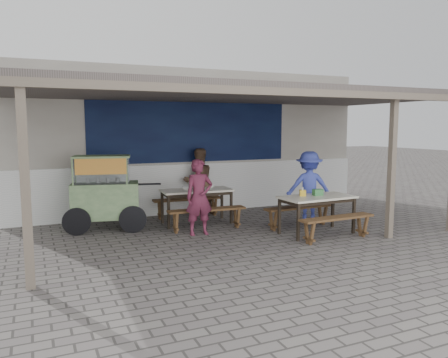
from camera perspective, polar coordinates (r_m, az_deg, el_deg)
ground at (r=8.29m, az=4.38°, el=-7.86°), size 60.00×60.00×0.00m
back_wall at (r=11.31m, az=-4.19°, el=4.90°), size 9.00×1.28×3.50m
warung_roof at (r=8.85m, az=1.83°, el=10.81°), size 9.00×4.21×2.81m
table_left at (r=9.49m, az=-3.61°, el=-1.83°), size 1.55×0.76×0.75m
bench_left_street at (r=8.90m, az=-2.24°, el=-4.56°), size 1.63×0.35×0.45m
bench_left_wall at (r=10.20m, az=-4.77°, el=-3.11°), size 1.63×0.35×0.45m
table_right at (r=8.76m, az=12.06°, el=-2.70°), size 1.49×0.81×0.75m
bench_right_street at (r=8.38m, az=14.54°, el=-5.52°), size 1.57×0.35×0.45m
bench_right_wall at (r=9.28m, az=9.73°, el=-4.20°), size 1.57×0.35×0.45m
vendor_cart at (r=9.16m, az=-15.34°, el=-1.39°), size 1.97×1.04×1.53m
patron_street_side at (r=8.50m, az=-3.25°, el=-2.38°), size 0.56×0.38×1.49m
patron_wall_side at (r=10.53m, az=-3.33°, el=-0.30°), size 0.79×0.63×1.59m
patron_right_table at (r=9.80m, az=11.02°, el=-1.01°), size 1.16×0.96×1.57m
tissue_box at (r=8.71m, az=10.23°, el=-1.81°), size 0.16×0.16×0.12m
donation_box at (r=8.83m, az=12.14°, el=-1.71°), size 0.20×0.15×0.13m
condiment_jar at (r=9.78m, az=-1.68°, el=-0.82°), size 0.08×0.08×0.10m
condiment_bowl at (r=9.53m, az=-4.95°, el=-1.17°), size 0.27×0.27×0.05m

